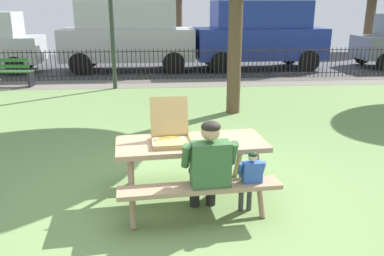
# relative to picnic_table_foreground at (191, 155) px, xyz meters

# --- Properties ---
(ground) EXTENTS (28.00, 12.37, 0.02)m
(ground) POSITION_rel_picnic_table_foreground_xyz_m (0.02, 2.23, -0.61)
(ground) COLOR #6F8F50
(cobblestone_walkway) EXTENTS (28.00, 1.40, 0.01)m
(cobblestone_walkway) POSITION_rel_picnic_table_foreground_xyz_m (0.02, 7.71, -0.60)
(cobblestone_walkway) COLOR slate
(street_asphalt) EXTENTS (28.00, 6.94, 0.01)m
(street_asphalt) POSITION_rel_picnic_table_foreground_xyz_m (0.02, 11.88, -0.60)
(street_asphalt) COLOR #424247
(picnic_table_foreground) EXTENTS (1.92, 1.63, 0.79)m
(picnic_table_foreground) POSITION_rel_picnic_table_foreground_xyz_m (0.00, 0.00, 0.00)
(picnic_table_foreground) COLOR tan
(picnic_table_foreground) RESTS_ON ground
(pizza_box_open) EXTENTS (0.50, 0.58, 0.50)m
(pizza_box_open) POSITION_rel_picnic_table_foreground_xyz_m (-0.24, 0.02, 0.27)
(pizza_box_open) COLOR tan
(pizza_box_open) RESTS_ON picnic_table_foreground
(pizza_slice_on_table) EXTENTS (0.27, 0.27, 0.02)m
(pizza_slice_on_table) POSITION_rel_picnic_table_foreground_xyz_m (0.15, -0.04, 0.18)
(pizza_slice_on_table) COLOR #F3D96A
(pizza_slice_on_table) RESTS_ON picnic_table_foreground
(adult_at_table) EXTENTS (0.63, 0.62, 1.19)m
(adult_at_table) POSITION_rel_picnic_table_foreground_xyz_m (0.16, -0.49, 0.06)
(adult_at_table) COLOR black
(adult_at_table) RESTS_ON ground
(child_at_table) EXTENTS (0.32, 0.31, 0.82)m
(child_at_table) POSITION_rel_picnic_table_foreground_xyz_m (0.63, -0.48, -0.10)
(child_at_table) COLOR #3F3F3F
(child_at_table) RESTS_ON ground
(iron_fence_streetside) EXTENTS (19.75, 0.03, 0.98)m
(iron_fence_streetside) POSITION_rel_picnic_table_foreground_xyz_m (0.02, 8.41, -0.10)
(iron_fence_streetside) COLOR #2D2823
(iron_fence_streetside) RESTS_ON ground
(park_bench_left) EXTENTS (1.62, 0.57, 0.85)m
(park_bench_left) POSITION_rel_picnic_table_foreground_xyz_m (-4.91, 7.58, -0.18)
(park_bench_left) COLOR #2B6029
(park_bench_left) RESTS_ON ground
(parked_car_left) EXTENTS (4.72, 2.11, 2.46)m
(parked_car_left) POSITION_rel_picnic_table_foreground_xyz_m (-1.45, 10.36, 0.71)
(parked_car_left) COLOR #B6B5B9
(parked_car_left) RESTS_ON ground
(parked_car_center) EXTENTS (4.79, 2.26, 2.46)m
(parked_car_center) POSITION_rel_picnic_table_foreground_xyz_m (3.33, 10.36, 0.71)
(parked_car_center) COLOR navy
(parked_car_center) RESTS_ON ground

